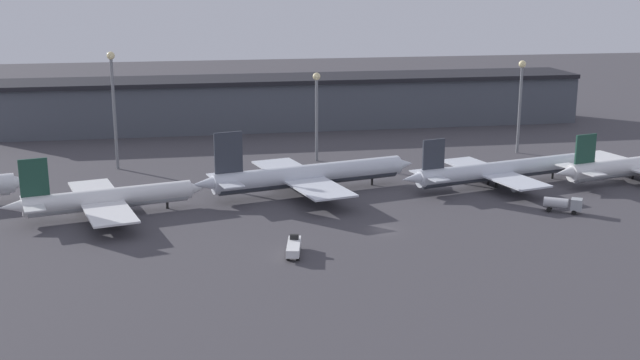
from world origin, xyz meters
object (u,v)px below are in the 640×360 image
Objects in this scene: service_vehicle_1 at (563,204)px; airplane_1 at (107,199)px; service_vehicle_0 at (294,247)px; airplane_3 at (499,171)px; airplane_2 at (307,175)px.

airplane_1 is at bearing -156.81° from service_vehicle_1.
service_vehicle_1 is (84.38, -13.10, -1.52)m from airplane_1.
airplane_1 is 5.35× the size of service_vehicle_1.
airplane_1 reaches higher than service_vehicle_1.
service_vehicle_1 is (53.41, 14.52, 0.34)m from service_vehicle_0.
airplane_1 reaches higher than service_vehicle_0.
airplane_1 is at bearing 171.75° from airplane_3.
airplane_2 is 1.04× the size of airplane_3.
service_vehicle_0 is (-8.34, -37.09, -2.31)m from airplane_2.
airplane_1 is 80.55m from airplane_3.
service_vehicle_0 is at bearing -116.58° from airplane_2.
airplane_1 is 4.72× the size of service_vehicle_0.
airplane_2 reaches higher than airplane_3.
airplane_3 is at bearing -42.83° from service_vehicle_0.
service_vehicle_1 is (4.22, -21.05, -1.55)m from airplane_3.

